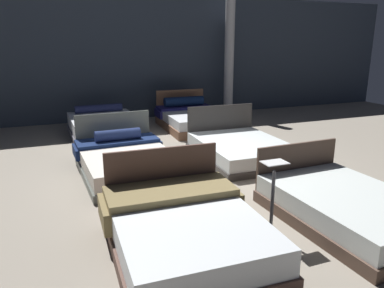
{
  "coord_description": "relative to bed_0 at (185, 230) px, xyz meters",
  "views": [
    {
      "loc": [
        -2.27,
        -5.8,
        2.2
      ],
      "look_at": [
        -0.03,
        0.0,
        0.48
      ],
      "focal_mm": 34.57,
      "sensor_mm": 36.0,
      "label": 1
    }
  ],
  "objects": [
    {
      "name": "bed_1",
      "position": [
        2.15,
        -0.09,
        -0.05
      ],
      "size": [
        1.55,
        2.18,
        0.78
      ],
      "rotation": [
        0.0,
        0.0,
        0.04
      ],
      "color": "brown",
      "rests_on": "ground_plane"
    },
    {
      "name": "bed_5",
      "position": [
        2.21,
        5.54,
        -0.0
      ],
      "size": [
        1.56,
        2.21,
        0.9
      ],
      "rotation": [
        0.0,
        0.0,
        -0.02
      ],
      "color": "brown",
      "rests_on": "ground_plane"
    },
    {
      "name": "bed_2",
      "position": [
        -0.08,
        2.73,
        -0.03
      ],
      "size": [
        1.64,
        2.18,
        0.89
      ],
      "rotation": [
        0.0,
        0.0,
        0.04
      ],
      "color": "#545B55",
      "rests_on": "ground_plane"
    },
    {
      "name": "bed_3",
      "position": [
        2.17,
        2.74,
        -0.06
      ],
      "size": [
        1.64,
        2.15,
        0.89
      ],
      "rotation": [
        0.0,
        0.0,
        -0.02
      ],
      "color": "#312E2C",
      "rests_on": "ground_plane"
    },
    {
      "name": "ground_plane",
      "position": [
        1.06,
        2.43,
        -0.26
      ],
      "size": [
        18.0,
        18.0,
        0.02
      ],
      "primitive_type": "cube",
      "color": "gray"
    },
    {
      "name": "showroom_back_wall",
      "position": [
        1.06,
        7.39,
        1.5
      ],
      "size": [
        18.0,
        0.06,
        3.5
      ],
      "primitive_type": "cube",
      "color": "#333D4C",
      "rests_on": "ground_plane"
    },
    {
      "name": "bed_0",
      "position": [
        0.0,
        0.0,
        0.0
      ],
      "size": [
        1.66,
        2.0,
        0.93
      ],
      "rotation": [
        0.0,
        0.0,
        -0.03
      ],
      "color": "brown",
      "rests_on": "ground_plane"
    },
    {
      "name": "price_sign",
      "position": [
        1.06,
        -0.04,
        0.1
      ],
      "size": [
        0.28,
        0.24,
        0.91
      ],
      "color": "#3F3F44",
      "rests_on": "ground_plane"
    },
    {
      "name": "support_pillar",
      "position": [
        3.92,
        6.84,
        1.5
      ],
      "size": [
        0.28,
        0.28,
        3.5
      ],
      "primitive_type": "cylinder",
      "color": "silver",
      "rests_on": "ground_plane"
    },
    {
      "name": "bed_4",
      "position": [
        -0.05,
        5.45,
        -0.01
      ],
      "size": [
        1.66,
        2.17,
        0.66
      ],
      "rotation": [
        0.0,
        0.0,
        0.03
      ],
      "color": "#524E5A",
      "rests_on": "ground_plane"
    }
  ]
}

